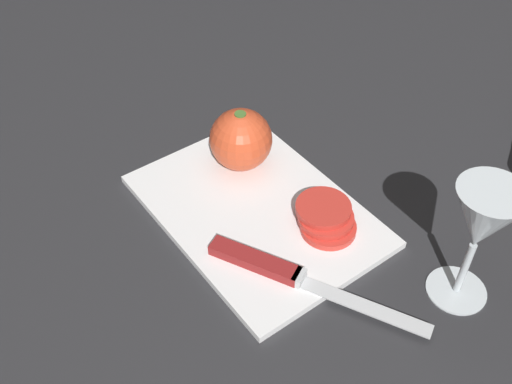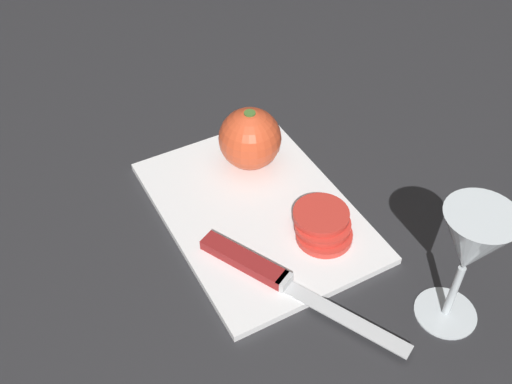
{
  "view_description": "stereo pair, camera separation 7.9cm",
  "coord_description": "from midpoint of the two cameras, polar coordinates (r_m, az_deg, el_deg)",
  "views": [
    {
      "loc": [
        0.5,
        -0.36,
        0.59
      ],
      "look_at": [
        0.04,
        -0.03,
        0.04
      ],
      "focal_mm": 42.0,
      "sensor_mm": 36.0,
      "label": 1
    },
    {
      "loc": [
        0.54,
        -0.3,
        0.59
      ],
      "look_at": [
        0.04,
        -0.03,
        0.04
      ],
      "focal_mm": 42.0,
      "sensor_mm": 36.0,
      "label": 2
    }
  ],
  "objects": [
    {
      "name": "cutting_board",
      "position": [
        0.81,
        -2.77,
        -1.9
      ],
      "size": [
        0.33,
        0.24,
        0.01
      ],
      "color": "white",
      "rests_on": "ground_plane"
    },
    {
      "name": "knife",
      "position": [
        0.73,
        -1.62,
        -7.37
      ],
      "size": [
        0.26,
        0.15,
        0.01
      ],
      "rotation": [
        0.0,
        0.0,
        0.47
      ],
      "color": "silver",
      "rests_on": "cutting_board"
    },
    {
      "name": "whole_tomato",
      "position": [
        0.85,
        -4.13,
        4.89
      ],
      "size": [
        0.09,
        0.09,
        0.09
      ],
      "color": "#DB4C28",
      "rests_on": "cutting_board"
    },
    {
      "name": "wine_glass",
      "position": [
        0.67,
        17.63,
        -3.07
      ],
      "size": [
        0.08,
        0.08,
        0.17
      ],
      "color": "silver",
      "rests_on": "ground_plane"
    },
    {
      "name": "ground_plane",
      "position": [
        0.85,
        -2.91,
        0.34
      ],
      "size": [
        3.0,
        3.0,
        0.0
      ],
      "primitive_type": "plane",
      "color": "#28282B"
    },
    {
      "name": "tomato_slice_stack_near",
      "position": [
        0.78,
        3.81,
        -2.62
      ],
      "size": [
        0.09,
        0.08,
        0.03
      ],
      "color": "red",
      "rests_on": "cutting_board"
    }
  ]
}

